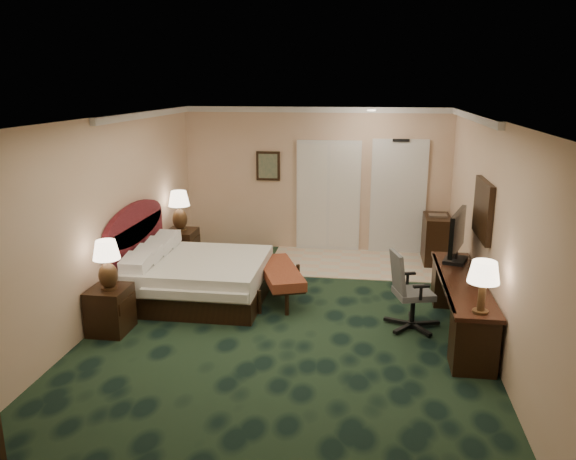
# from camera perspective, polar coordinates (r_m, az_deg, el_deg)

# --- Properties ---
(floor) EXTENTS (5.00, 7.50, 0.00)m
(floor) POSITION_cam_1_polar(r_m,az_deg,el_deg) (7.46, -0.13, -10.02)
(floor) COLOR black
(floor) RESTS_ON ground
(ceiling) EXTENTS (5.00, 7.50, 0.00)m
(ceiling) POSITION_cam_1_polar(r_m,az_deg,el_deg) (6.79, -0.14, 11.14)
(ceiling) COLOR silver
(ceiling) RESTS_ON wall_back
(wall_back) EXTENTS (5.00, 0.00, 2.70)m
(wall_back) POSITION_cam_1_polar(r_m,az_deg,el_deg) (10.65, 2.81, 5.12)
(wall_back) COLOR #DAAE89
(wall_back) RESTS_ON ground
(wall_front) EXTENTS (5.00, 0.00, 2.70)m
(wall_front) POSITION_cam_1_polar(r_m,az_deg,el_deg) (3.59, -9.19, -15.13)
(wall_front) COLOR #DAAE89
(wall_front) RESTS_ON ground
(wall_left) EXTENTS (0.00, 7.50, 2.70)m
(wall_left) POSITION_cam_1_polar(r_m,az_deg,el_deg) (7.76, -18.71, 0.72)
(wall_left) COLOR #DAAE89
(wall_left) RESTS_ON ground
(wall_right) EXTENTS (0.00, 7.50, 2.70)m
(wall_right) POSITION_cam_1_polar(r_m,az_deg,el_deg) (7.10, 20.25, -0.68)
(wall_right) COLOR #DAAE89
(wall_right) RESTS_ON ground
(crown_molding) EXTENTS (5.00, 7.50, 0.10)m
(crown_molding) POSITION_cam_1_polar(r_m,az_deg,el_deg) (6.80, -0.14, 10.72)
(crown_molding) COLOR white
(crown_molding) RESTS_ON wall_back
(tile_patch) EXTENTS (3.20, 1.70, 0.01)m
(tile_patch) POSITION_cam_1_polar(r_m,az_deg,el_deg) (10.10, 7.35, -3.38)
(tile_patch) COLOR beige
(tile_patch) RESTS_ON ground
(headboard) EXTENTS (0.12, 2.00, 1.40)m
(headboard) POSITION_cam_1_polar(r_m,az_deg,el_deg) (8.78, -15.12, -1.84)
(headboard) COLOR #451016
(headboard) RESTS_ON ground
(entry_door) EXTENTS (1.02, 0.06, 2.18)m
(entry_door) POSITION_cam_1_polar(r_m,az_deg,el_deg) (10.65, 11.12, 3.21)
(entry_door) COLOR white
(entry_door) RESTS_ON ground
(closet_doors) EXTENTS (1.20, 0.06, 2.10)m
(closet_doors) POSITION_cam_1_polar(r_m,az_deg,el_deg) (10.65, 4.11, 3.45)
(closet_doors) COLOR silver
(closet_doors) RESTS_ON ground
(wall_art) EXTENTS (0.45, 0.06, 0.55)m
(wall_art) POSITION_cam_1_polar(r_m,az_deg,el_deg) (10.70, -2.03, 6.52)
(wall_art) COLOR #435E4C
(wall_art) RESTS_ON wall_back
(wall_mirror) EXTENTS (0.05, 0.95, 0.75)m
(wall_mirror) POSITION_cam_1_polar(r_m,az_deg,el_deg) (7.62, 19.20, 1.97)
(wall_mirror) COLOR white
(wall_mirror) RESTS_ON wall_right
(bed) EXTENTS (1.92, 1.78, 0.61)m
(bed) POSITION_cam_1_polar(r_m,az_deg,el_deg) (8.46, -8.95, -4.92)
(bed) COLOR white
(bed) RESTS_ON ground
(nightstand_near) EXTENTS (0.48, 0.54, 0.59)m
(nightstand_near) POSITION_cam_1_polar(r_m,az_deg,el_deg) (7.64, -17.62, -7.73)
(nightstand_near) COLOR black
(nightstand_near) RESTS_ON ground
(nightstand_far) EXTENTS (0.50, 0.57, 0.62)m
(nightstand_far) POSITION_cam_1_polar(r_m,az_deg,el_deg) (10.09, -10.73, -1.73)
(nightstand_far) COLOR black
(nightstand_far) RESTS_ON ground
(lamp_near) EXTENTS (0.44, 0.44, 0.64)m
(lamp_near) POSITION_cam_1_polar(r_m,az_deg,el_deg) (7.40, -17.88, -3.40)
(lamp_near) COLOR black
(lamp_near) RESTS_ON nightstand_near
(lamp_far) EXTENTS (0.46, 0.46, 0.69)m
(lamp_far) POSITION_cam_1_polar(r_m,az_deg,el_deg) (9.95, -10.97, 1.95)
(lamp_far) COLOR black
(lamp_far) RESTS_ON nightstand_far
(bed_bench) EXTENTS (0.95, 1.49, 0.48)m
(bed_bench) POSITION_cam_1_polar(r_m,az_deg,el_deg) (8.39, -0.83, -5.41)
(bed_bench) COLOR maroon
(bed_bench) RESTS_ON ground
(desk) EXTENTS (0.53, 2.46, 0.71)m
(desk) POSITION_cam_1_polar(r_m,az_deg,el_deg) (7.57, 17.11, -7.41)
(desk) COLOR black
(desk) RESTS_ON ground
(tv) EXTENTS (0.36, 0.91, 0.72)m
(tv) POSITION_cam_1_polar(r_m,az_deg,el_deg) (8.07, 16.79, -0.67)
(tv) COLOR black
(tv) RESTS_ON desk
(desk_lamp) EXTENTS (0.36, 0.36, 0.60)m
(desk_lamp) POSITION_cam_1_polar(r_m,az_deg,el_deg) (6.39, 19.16, -5.48)
(desk_lamp) COLOR black
(desk_lamp) RESTS_ON desk
(desk_chair) EXTENTS (0.74, 0.71, 1.04)m
(desk_chair) POSITION_cam_1_polar(r_m,az_deg,el_deg) (7.50, 12.65, -5.98)
(desk_chair) COLOR #505050
(desk_chair) RESTS_ON ground
(minibar) EXTENTS (0.45, 0.80, 0.85)m
(minibar) POSITION_cam_1_polar(r_m,az_deg,el_deg) (10.34, 14.82, -0.92)
(minibar) COLOR black
(minibar) RESTS_ON ground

